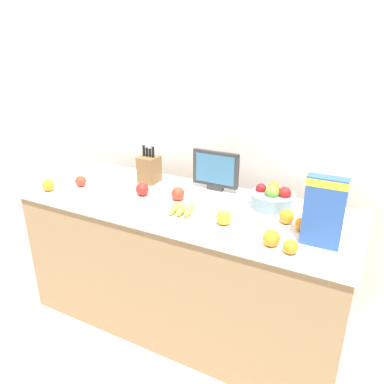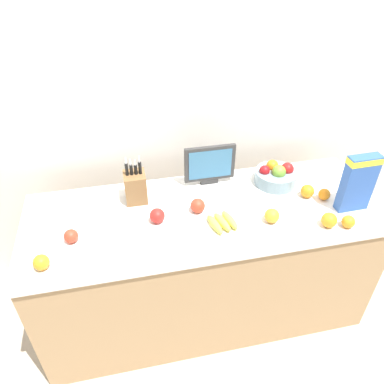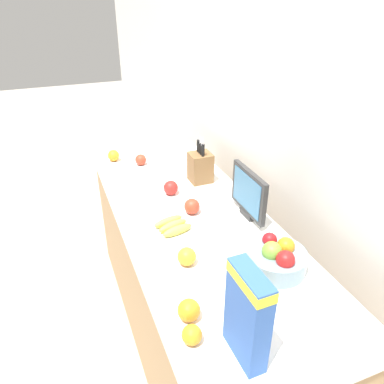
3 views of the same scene
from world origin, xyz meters
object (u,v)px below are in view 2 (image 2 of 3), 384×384
apple_rear (198,206)px  orange_mid_right (307,191)px  banana_bunch (222,222)px  orange_front_center (41,262)px  orange_near_bowl (329,220)px  orange_back_center (324,194)px  orange_front_right (348,222)px  orange_mid_left (272,216)px  knife_block (135,187)px  apple_front (71,236)px  cereal_box (358,181)px  apple_middle (157,216)px  small_monitor (210,164)px  fruit_bowl (276,175)px

apple_rear → orange_mid_right: (0.65, -0.00, -0.00)m
banana_bunch → orange_front_center: orange_front_center is taller
orange_near_bowl → orange_back_center: 0.24m
banana_bunch → orange_mid_right: bearing=14.0°
orange_near_bowl → orange_back_center: orange_near_bowl is taller
banana_bunch → orange_front_right: bearing=-13.2°
orange_mid_left → apple_rear: bearing=155.7°
knife_block → apple_front: knife_block is taller
knife_block → orange_mid_right: bearing=-10.5°
orange_back_center → cereal_box: bearing=-44.7°
knife_block → apple_middle: bearing=-67.1°
cereal_box → orange_mid_left: (-0.48, -0.02, -0.14)m
orange_back_center → orange_front_right: bearing=-88.4°
knife_block → small_monitor: size_ratio=0.96×
knife_block → orange_mid_left: knife_block is taller
apple_front → orange_front_center: bearing=-129.6°
banana_bunch → orange_front_center: (-0.90, -0.11, 0.02)m
small_monitor → orange_near_bowl: bearing=-44.7°
knife_block → orange_front_right: bearing=-23.7°
knife_block → cereal_box: bearing=-15.7°
apple_middle → orange_front_right: 1.01m
orange_front_right → apple_middle: bearing=165.5°
banana_bunch → orange_mid_right: size_ratio=2.31×
banana_bunch → orange_near_bowl: 0.56m
fruit_bowl → apple_rear: 0.55m
fruit_bowl → orange_mid_right: bearing=-53.7°
apple_middle → small_monitor: bearing=38.7°
apple_rear → apple_front: apple_rear is taller
knife_block → banana_bunch: (0.42, -0.32, -0.07)m
orange_back_center → orange_front_center: bearing=-172.3°
fruit_bowl → apple_rear: (-0.53, -0.17, -0.01)m
cereal_box → apple_rear: cereal_box is taller
orange_mid_right → orange_near_bowl: orange_near_bowl is taller
apple_front → orange_near_bowl: size_ratio=0.88×
orange_mid_right → orange_near_bowl: size_ratio=0.95×
apple_front → banana_bunch: bearing=-3.0°
fruit_bowl → banana_bunch: 0.53m
apple_rear → orange_front_right: (0.74, -0.29, -0.01)m
knife_block → orange_mid_right: knife_block is taller
small_monitor → orange_front_right: 0.82m
fruit_bowl → orange_front_right: fruit_bowl is taller
knife_block → orange_near_bowl: size_ratio=3.57×
cereal_box → orange_near_bowl: (-0.20, -0.11, -0.14)m
orange_front_center → orange_back_center: orange_front_center is taller
banana_bunch → apple_front: size_ratio=2.49×
banana_bunch → orange_near_bowl: bearing=-12.8°
apple_front → orange_mid_right: 1.33m
small_monitor → orange_front_right: size_ratio=4.40×
apple_front → apple_middle: apple_middle is taller
fruit_bowl → orange_front_right: 0.51m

